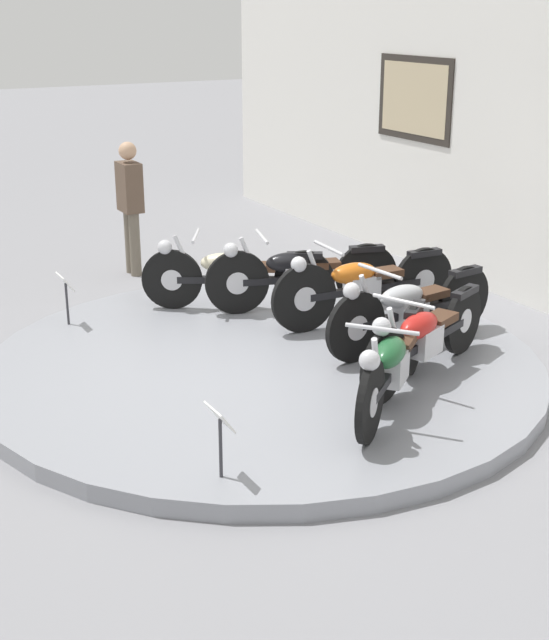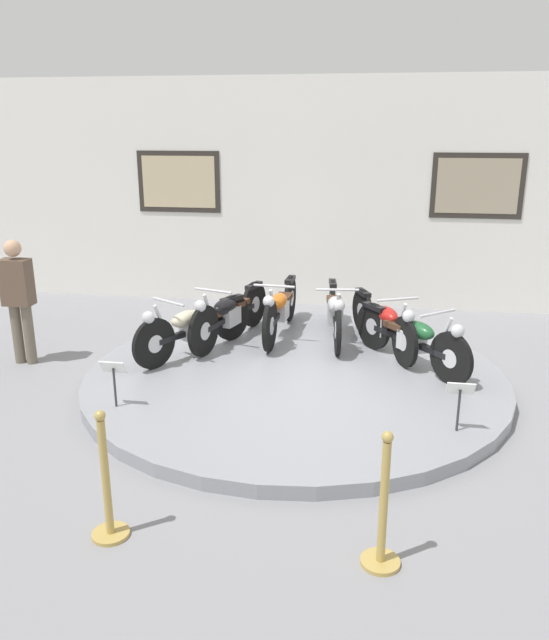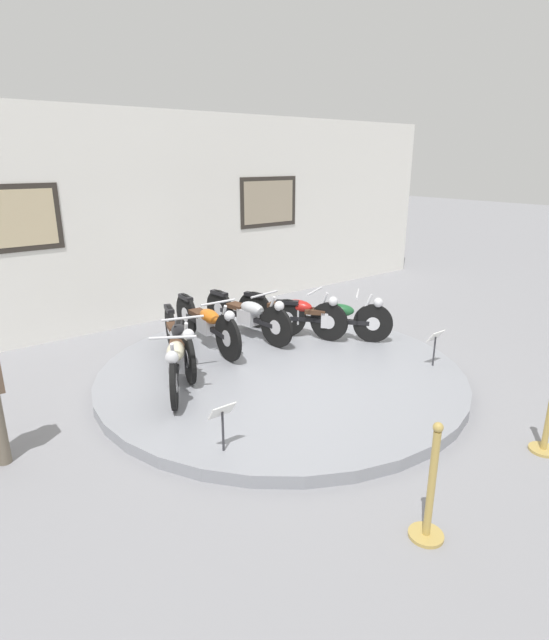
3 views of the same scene
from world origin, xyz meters
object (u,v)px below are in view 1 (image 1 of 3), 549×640
(motorcycle_silver, at_px, (409,306))
(info_placard_front_centre, at_px, (220,427))
(motorcycle_black, at_px, (299,273))
(info_placard_front_left, at_px, (66,288))
(motorcycle_green, at_px, (392,362))
(motorcycle_red, at_px, (424,335))
(motorcycle_orange, at_px, (362,283))
(motorcycle_cream, at_px, (234,273))
(visitor_standing, at_px, (130,201))

(motorcycle_silver, relative_size, info_placard_front_centre, 3.86)
(motorcycle_black, distance_m, info_placard_front_left, 2.31)
(motorcycle_black, relative_size, info_placard_front_left, 3.77)
(motorcycle_green, xyz_separation_m, info_placard_front_centre, (0.36, -1.64, -0.01))
(motorcycle_green, height_order, info_placard_front_centre, motorcycle_green)
(motorcycle_red, distance_m, info_placard_front_centre, 2.31)
(motorcycle_orange, bearing_deg, info_placard_front_centre, -50.57)
(motorcycle_cream, distance_m, info_placard_front_left, 1.67)
(motorcycle_black, height_order, motorcycle_orange, motorcycle_orange)
(motorcycle_black, xyz_separation_m, info_placard_front_centre, (2.73, -2.20, -0.02))
(motorcycle_orange, height_order, info_placard_front_left, motorcycle_orange)
(motorcycle_orange, relative_size, motorcycle_red, 1.10)
(motorcycle_orange, distance_m, motorcycle_green, 1.95)
(motorcycle_green, bearing_deg, motorcycle_orange, 152.45)
(info_placard_front_left, distance_m, info_placard_front_centre, 3.42)
(motorcycle_black, relative_size, motorcycle_red, 1.06)
(motorcycle_cream, bearing_deg, motorcycle_green, 0.07)
(motorcycle_silver, relative_size, visitor_standing, 1.24)
(motorcycle_red, bearing_deg, info_placard_front_left, -141.16)
(motorcycle_orange, distance_m, visitor_standing, 3.37)
(motorcycle_orange, distance_m, motorcycle_red, 1.44)
(motorcycle_cream, distance_m, motorcycle_silver, 1.95)
(info_placard_front_left, relative_size, info_placard_front_centre, 1.00)
(motorcycle_green, distance_m, info_placard_front_centre, 1.67)
(motorcycle_green, bearing_deg, motorcycle_cream, -179.93)
(motorcycle_red, bearing_deg, motorcycle_silver, 152.45)
(motorcycle_orange, xyz_separation_m, visitor_standing, (-3.13, -1.20, 0.36))
(motorcycle_orange, bearing_deg, motorcycle_silver, -0.14)
(info_placard_front_left, bearing_deg, info_placard_front_centre, 0.00)
(motorcycle_orange, bearing_deg, motorcycle_red, -13.59)
(motorcycle_black, bearing_deg, info_placard_front_centre, -38.90)
(motorcycle_green, bearing_deg, info_placard_front_centre, -77.71)
(motorcycle_red, relative_size, visitor_standing, 1.15)
(motorcycle_orange, relative_size, motorcycle_silver, 1.02)
(motorcycle_orange, distance_m, motorcycle_silver, 0.75)
(motorcycle_green, xyz_separation_m, visitor_standing, (-4.86, -0.29, 0.38))
(visitor_standing, bearing_deg, motorcycle_green, 3.45)
(motorcycle_black, distance_m, motorcycle_red, 2.04)
(motorcycle_red, xyz_separation_m, info_placard_front_left, (-2.73, -2.20, -0.01))
(motorcycle_black, xyz_separation_m, motorcycle_red, (2.04, -0.00, -0.01))
(motorcycle_red, bearing_deg, motorcycle_green, -59.42)
(motorcycle_red, bearing_deg, visitor_standing, -169.26)
(motorcycle_black, bearing_deg, motorcycle_red, -0.01)
(motorcycle_red, height_order, info_placard_front_left, motorcycle_red)
(motorcycle_orange, height_order, motorcycle_green, motorcycle_orange)
(motorcycle_cream, height_order, motorcycle_silver, motorcycle_silver)
(motorcycle_red, relative_size, info_placard_front_left, 3.57)
(info_placard_front_left, xyz_separation_m, visitor_standing, (-1.79, 1.34, 0.39))
(motorcycle_silver, distance_m, motorcycle_red, 0.73)
(info_placard_front_left, bearing_deg, motorcycle_orange, 62.23)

